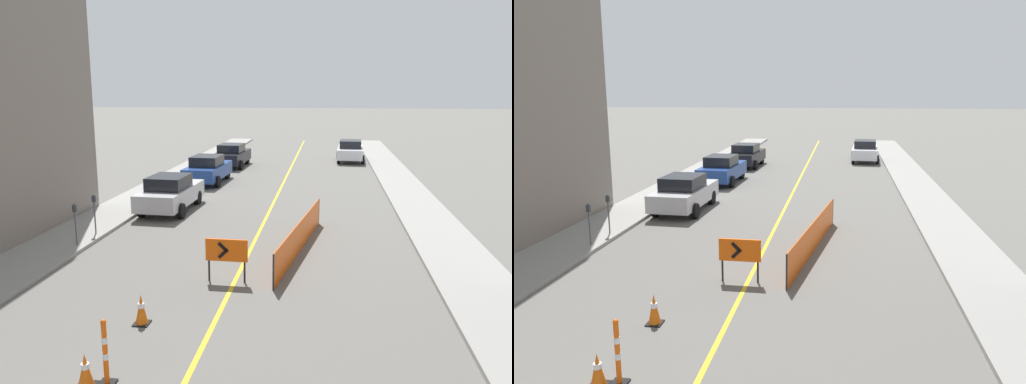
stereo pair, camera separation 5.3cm
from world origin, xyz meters
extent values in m
cube|color=gold|center=(0.00, 27.97, 0.00)|extent=(0.12, 55.93, 0.01)
cube|color=gray|center=(-6.58, 27.97, 0.06)|extent=(2.27, 55.93, 0.12)
cube|color=gray|center=(6.58, 27.97, 0.06)|extent=(2.27, 55.93, 0.12)
cone|color=orange|center=(-1.72, 11.18, 0.34)|extent=(0.28, 0.28, 0.61)
cylinder|color=white|center=(-1.72, 11.18, 0.41)|extent=(0.15, 0.15, 0.10)
cube|color=black|center=(-1.62, 13.67, 0.01)|extent=(0.36, 0.36, 0.03)
cone|color=orange|center=(-1.62, 13.67, 0.37)|extent=(0.28, 0.28, 0.68)
cylinder|color=white|center=(-1.62, 13.67, 0.45)|extent=(0.15, 0.15, 0.11)
cube|color=black|center=(-1.38, 11.30, 0.02)|extent=(0.30, 0.30, 0.04)
cylinder|color=#EF560C|center=(-1.38, 11.30, 0.61)|extent=(0.09, 0.09, 1.16)
cylinder|color=white|center=(-1.38, 11.30, 0.56)|extent=(0.11, 0.11, 0.12)
cylinder|color=white|center=(-1.38, 11.30, 0.87)|extent=(0.11, 0.11, 0.12)
sphere|color=#EF560C|center=(-1.38, 11.30, 1.22)|extent=(0.10, 0.10, 0.10)
cube|color=#EF560C|center=(-0.22, 16.48, 0.91)|extent=(1.18, 0.07, 0.63)
cube|color=black|center=(-0.30, 16.43, 1.00)|extent=(0.31, 0.02, 0.31)
cube|color=black|center=(-0.30, 16.43, 0.82)|extent=(0.31, 0.02, 0.31)
cylinder|color=black|center=(-0.72, 16.48, 0.30)|extent=(0.06, 0.06, 0.60)
cylinder|color=black|center=(0.28, 16.48, 0.30)|extent=(0.06, 0.06, 0.60)
cube|color=#EF560C|center=(1.66, 19.52, 0.51)|extent=(1.07, 6.99, 1.01)
cylinder|color=#262626|center=(1.13, 16.02, 0.51)|extent=(0.05, 0.05, 1.01)
cylinder|color=#262626|center=(2.18, 23.01, 0.51)|extent=(0.05, 0.05, 1.01)
cube|color=#B7B7BC|center=(-4.33, 24.34, 0.68)|extent=(1.99, 4.37, 0.72)
cube|color=black|center=(-4.33, 24.13, 1.31)|extent=(1.61, 2.00, 0.55)
cylinder|color=black|center=(-5.19, 25.68, 0.32)|extent=(0.25, 0.65, 0.64)
cylinder|color=black|center=(-3.48, 25.68, 0.32)|extent=(0.25, 0.65, 0.64)
cylinder|color=black|center=(-5.19, 23.01, 0.32)|extent=(0.25, 0.65, 0.64)
cylinder|color=black|center=(-3.48, 23.01, 0.32)|extent=(0.25, 0.65, 0.64)
cube|color=navy|center=(-4.28, 31.07, 0.68)|extent=(2.01, 4.39, 0.72)
cube|color=black|center=(-4.28, 30.86, 1.31)|extent=(1.63, 2.01, 0.55)
cylinder|color=black|center=(-5.14, 32.40, 0.32)|extent=(0.25, 0.65, 0.64)
cylinder|color=black|center=(-3.43, 32.40, 0.32)|extent=(0.25, 0.65, 0.64)
cylinder|color=black|center=(-5.14, 29.74, 0.32)|extent=(0.25, 0.65, 0.64)
cylinder|color=black|center=(-3.43, 29.74, 0.32)|extent=(0.25, 0.65, 0.64)
cube|color=black|center=(-4.09, 37.32, 0.68)|extent=(2.05, 4.40, 0.72)
cube|color=black|center=(-4.09, 37.10, 1.31)|extent=(1.64, 2.02, 0.55)
cylinder|color=black|center=(-4.95, 38.65, 0.32)|extent=(0.26, 0.65, 0.64)
cylinder|color=black|center=(-3.24, 38.65, 0.32)|extent=(0.26, 0.65, 0.64)
cylinder|color=black|center=(-4.95, 35.98, 0.32)|extent=(0.26, 0.65, 0.64)
cylinder|color=black|center=(-3.24, 35.98, 0.32)|extent=(0.26, 0.65, 0.64)
cube|color=silver|center=(4.12, 41.09, 0.68)|extent=(2.04, 4.40, 0.72)
cube|color=black|center=(4.12, 40.88, 1.31)|extent=(1.64, 2.02, 0.55)
cylinder|color=black|center=(3.27, 42.42, 0.32)|extent=(0.26, 0.65, 0.64)
cylinder|color=black|center=(4.98, 42.42, 0.32)|extent=(0.26, 0.65, 0.64)
cylinder|color=black|center=(3.27, 39.76, 0.32)|extent=(0.26, 0.65, 0.64)
cylinder|color=black|center=(4.98, 39.76, 0.32)|extent=(0.26, 0.65, 0.64)
cylinder|color=#4C4C51|center=(-5.80, 20.05, 0.71)|extent=(0.05, 0.05, 1.16)
cube|color=#33383D|center=(-5.80, 20.05, 1.40)|extent=(0.12, 0.10, 0.22)
sphere|color=#33383D|center=(-5.80, 20.05, 1.51)|extent=(0.11, 0.11, 0.11)
cylinder|color=#4C4C51|center=(-5.80, 18.65, 0.69)|extent=(0.05, 0.05, 1.14)
cube|color=#33383D|center=(-5.80, 18.65, 1.37)|extent=(0.12, 0.10, 0.22)
sphere|color=#33383D|center=(-5.80, 18.65, 1.48)|extent=(0.11, 0.11, 0.11)
camera|label=1|loc=(2.46, 3.61, 5.25)|focal=35.00mm
camera|label=2|loc=(2.51, 3.62, 5.25)|focal=35.00mm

